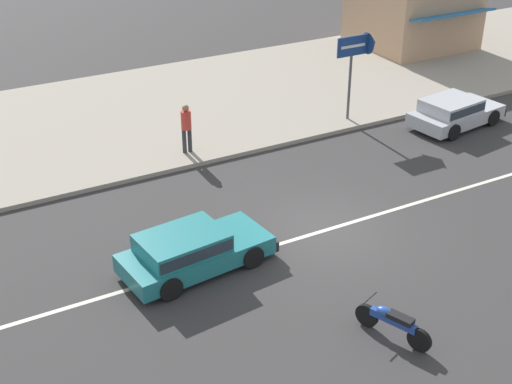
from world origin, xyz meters
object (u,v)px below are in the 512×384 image
object	(u,v)px
arrow_signboard	(366,47)
pedestrian_near_clock	(186,125)
hatchback_teal_1	(191,249)
hatchback_silver_0	(454,111)
shopfront_corner_warung	(414,1)
motorcycle_1	(392,322)

from	to	relation	value
arrow_signboard	pedestrian_near_clock	bearing A→B (deg)	178.27
hatchback_teal_1	hatchback_silver_0	bearing A→B (deg)	17.47
shopfront_corner_warung	hatchback_teal_1	bearing A→B (deg)	-144.27
motorcycle_1	pedestrian_near_clock	xyz separation A→B (m)	(-0.15, 10.77, 0.72)
shopfront_corner_warung	motorcycle_1	bearing A→B (deg)	-130.47
shopfront_corner_warung	hatchback_silver_0	bearing A→B (deg)	-120.31
motorcycle_1	arrow_signboard	size ratio (longest dim) A/B	0.56
arrow_signboard	shopfront_corner_warung	xyz separation A→B (m)	(7.60, 6.41, -0.55)
arrow_signboard	shopfront_corner_warung	distance (m)	9.96
hatchback_silver_0	hatchback_teal_1	world-z (taller)	same
hatchback_silver_0	hatchback_teal_1	distance (m)	12.85
hatchback_silver_0	motorcycle_1	bearing A→B (deg)	-138.40
hatchback_silver_0	hatchback_teal_1	xyz separation A→B (m)	(-12.26, -3.86, 0.00)
hatchback_teal_1	shopfront_corner_warung	size ratio (longest dim) A/B	0.73
motorcycle_1	hatchback_silver_0	bearing A→B (deg)	41.60
hatchback_silver_0	arrow_signboard	bearing A→B (deg)	140.37
hatchback_silver_0	pedestrian_near_clock	world-z (taller)	pedestrian_near_clock
hatchback_silver_0	pedestrian_near_clock	size ratio (longest dim) A/B	2.29
hatchback_silver_0	hatchback_teal_1	size ratio (longest dim) A/B	0.95
motorcycle_1	pedestrian_near_clock	distance (m)	10.80
hatchback_silver_0	arrow_signboard	size ratio (longest dim) A/B	1.22
hatchback_teal_1	shopfront_corner_warung	xyz separation A→B (m)	(17.26, 12.42, 1.67)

